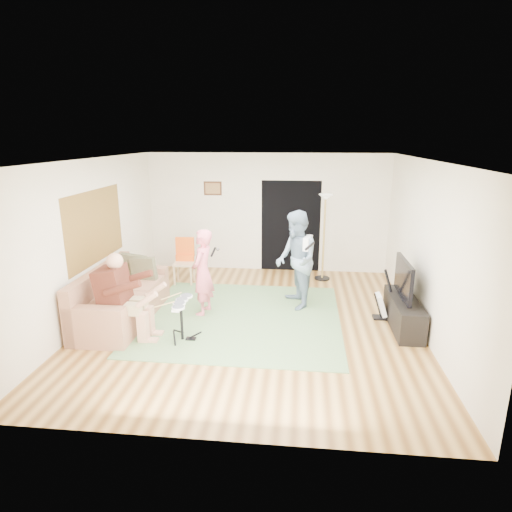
{
  "coord_description": "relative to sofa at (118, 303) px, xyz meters",
  "views": [
    {
      "loc": [
        0.77,
        -6.69,
        3.05
      ],
      "look_at": [
        0.03,
        0.3,
        1.08
      ],
      "focal_mm": 30.0,
      "sensor_mm": 36.0,
      "label": 1
    }
  ],
  "objects": [
    {
      "name": "floor",
      "position": [
        2.3,
        0.15,
        -0.3
      ],
      "size": [
        6.0,
        6.0,
        0.0
      ],
      "primitive_type": "plane",
      "color": "brown",
      "rests_on": "ground"
    },
    {
      "name": "walls",
      "position": [
        2.3,
        0.15,
        1.05
      ],
      "size": [
        5.5,
        6.0,
        2.7
      ],
      "primitive_type": null,
      "color": "silver",
      "rests_on": "floor"
    },
    {
      "name": "ceiling",
      "position": [
        2.3,
        0.15,
        2.4
      ],
      "size": [
        6.0,
        6.0,
        0.0
      ],
      "primitive_type": "plane",
      "rotation": [
        3.14,
        0.0,
        0.0
      ],
      "color": "white",
      "rests_on": "walls"
    },
    {
      "name": "window_blinds",
      "position": [
        -0.44,
        0.35,
        1.25
      ],
      "size": [
        0.0,
        2.05,
        2.05
      ],
      "primitive_type": "plane",
      "rotation": [
        1.57,
        0.0,
        1.57
      ],
      "color": "olive",
      "rests_on": "walls"
    },
    {
      "name": "doorway",
      "position": [
        2.85,
        3.14,
        0.75
      ],
      "size": [
        2.1,
        0.0,
        2.1
      ],
      "primitive_type": "plane",
      "rotation": [
        1.57,
        0.0,
        0.0
      ],
      "color": "black",
      "rests_on": "walls"
    },
    {
      "name": "picture_frame",
      "position": [
        1.05,
        3.14,
        1.6
      ],
      "size": [
        0.42,
        0.03,
        0.32
      ],
      "primitive_type": "cube",
      "color": "#3F2314",
      "rests_on": "walls"
    },
    {
      "name": "area_rug",
      "position": [
        2.1,
        0.28,
        -0.29
      ],
      "size": [
        3.4,
        3.32,
        0.02
      ],
      "primitive_type": "cube",
      "rotation": [
        0.0,
        0.0,
        -0.01
      ],
      "color": "#597F4D",
      "rests_on": "floor"
    },
    {
      "name": "sofa",
      "position": [
        0.0,
        0.0,
        0.0
      ],
      "size": [
        0.93,
        2.25,
        0.91
      ],
      "color": "#A36E51",
      "rests_on": "floor"
    },
    {
      "name": "drummer",
      "position": [
        0.43,
        -0.65,
        0.23
      ],
      "size": [
        0.89,
        0.5,
        1.37
      ],
      "color": "#4D2015",
      "rests_on": "sofa"
    },
    {
      "name": "drum_kit",
      "position": [
        1.3,
        -0.65,
        -0.01
      ],
      "size": [
        0.36,
        0.65,
        0.67
      ],
      "color": "black",
      "rests_on": "floor"
    },
    {
      "name": "singer",
      "position": [
        1.4,
        0.41,
        0.46
      ],
      "size": [
        0.45,
        0.61,
        1.53
      ],
      "primitive_type": "imported",
      "rotation": [
        0.0,
        0.0,
        -1.72
      ],
      "color": "#E7647A",
      "rests_on": "floor"
    },
    {
      "name": "microphone",
      "position": [
        1.6,
        0.41,
        0.84
      ],
      "size": [
        0.06,
        0.06,
        0.24
      ],
      "primitive_type": null,
      "color": "black",
      "rests_on": "singer"
    },
    {
      "name": "guitarist",
      "position": [
        3.01,
        0.9,
        0.59
      ],
      "size": [
        0.9,
        1.03,
        1.79
      ],
      "primitive_type": "imported",
      "rotation": [
        0.0,
        0.0,
        -1.28
      ],
      "color": "#718BA5",
      "rests_on": "floor"
    },
    {
      "name": "guitar_held",
      "position": [
        3.21,
        0.9,
        0.92
      ],
      "size": [
        0.28,
        0.61,
        0.26
      ],
      "primitive_type": null,
      "rotation": [
        0.0,
        0.0,
        -0.28
      ],
      "color": "white",
      "rests_on": "guitarist"
    },
    {
      "name": "guitar_spare",
      "position": [
        4.5,
        0.51,
        -0.05
      ],
      "size": [
        0.32,
        0.29,
        0.89
      ],
      "color": "black",
      "rests_on": "floor"
    },
    {
      "name": "torchiere_lamp",
      "position": [
        3.59,
        2.56,
        0.98
      ],
      "size": [
        0.34,
        0.34,
        1.88
      ],
      "color": "black",
      "rests_on": "floor"
    },
    {
      "name": "dining_chair",
      "position": [
        0.63,
        2.0,
        0.04
      ],
      "size": [
        0.44,
        0.46,
        0.97
      ],
      "rotation": [
        0.0,
        0.0,
        0.07
      ],
      "color": "#DBB88E",
      "rests_on": "floor"
    },
    {
      "name": "tv_cabinet",
      "position": [
        4.8,
        0.18,
        -0.05
      ],
      "size": [
        0.4,
        1.4,
        0.5
      ],
      "primitive_type": "cube",
      "color": "black",
      "rests_on": "floor"
    },
    {
      "name": "television",
      "position": [
        4.75,
        0.18,
        0.55
      ],
      "size": [
        0.06,
        1.03,
        0.61
      ],
      "primitive_type": "cube",
      "color": "black",
      "rests_on": "tv_cabinet"
    }
  ]
}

